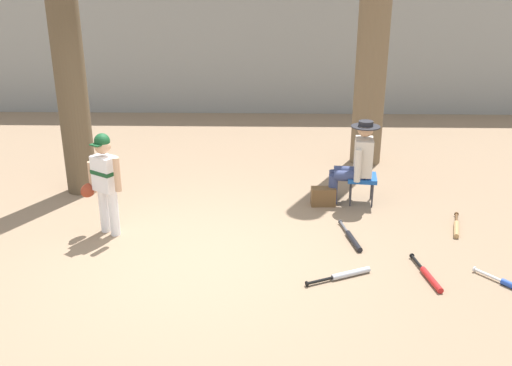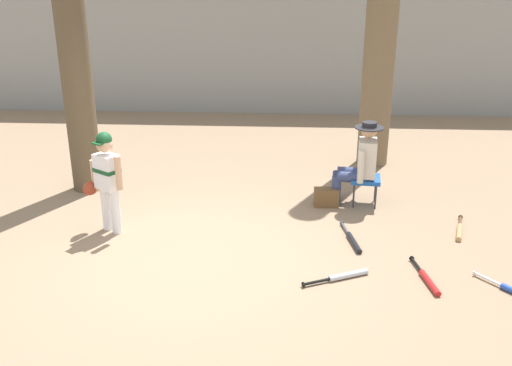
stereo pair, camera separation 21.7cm
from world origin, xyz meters
name	(u,v)px [view 2 (the right image)]	position (x,y,z in m)	size (l,w,h in m)	color
ground_plane	(194,257)	(0.00, 0.00, 0.00)	(60.00, 60.00, 0.00)	#897056
concrete_back_wall	(243,51)	(0.00, 7.30, 1.40)	(18.00, 0.36, 2.80)	gray
tree_behind_spectator	(382,25)	(2.52, 3.61, 2.30)	(0.77, 0.77, 5.37)	brown
young_ballplayer	(106,176)	(-1.17, 0.64, 0.74)	(0.60, 0.38, 1.31)	white
folding_stool	(366,180)	(2.17, 1.72, 0.36)	(0.44, 0.44, 0.41)	#194C9E
seated_spectator	(360,161)	(2.07, 1.73, 0.64)	(0.67, 0.54, 1.20)	navy
handbag_beside_stool	(326,197)	(1.62, 1.62, 0.13)	(0.34, 0.18, 0.26)	brown
bat_black_composite	(352,240)	(1.88, 0.48, 0.03)	(0.20, 0.82, 0.07)	black
bat_wood_tan	(459,231)	(3.26, 0.83, 0.03)	(0.27, 0.71, 0.07)	tan
bat_aluminum_silver	(343,276)	(1.69, -0.40, 0.03)	(0.74, 0.39, 0.07)	#B7BCC6
bat_red_barrel	(427,280)	(2.58, -0.42, 0.03)	(0.18, 0.78, 0.07)	red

